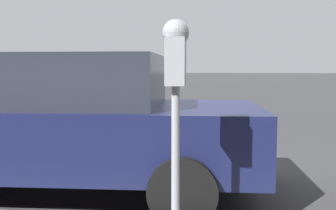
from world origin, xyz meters
TOP-DOWN VIEW (x-y plane):
  - ground_plane at (0.00, 0.00)m, footprint 220.00×220.00m
  - parking_meter at (-2.62, -0.42)m, footprint 0.21×0.19m
  - car_navy at (-1.09, 1.01)m, footprint 2.16×4.41m

SIDE VIEW (x-z plane):
  - ground_plane at x=0.00m, z-range 0.00..0.00m
  - car_navy at x=-1.09m, z-range 0.03..1.62m
  - parking_meter at x=-2.62m, z-range 0.60..2.20m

